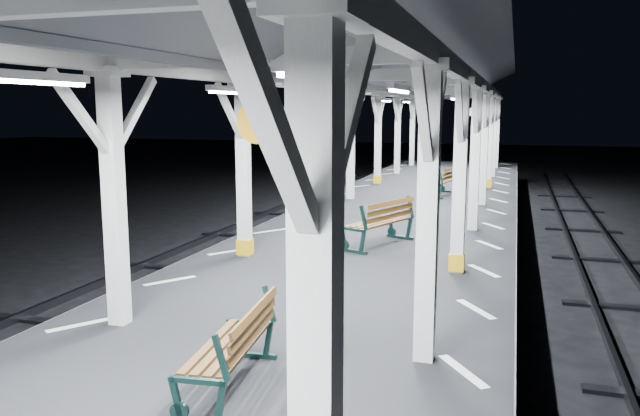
% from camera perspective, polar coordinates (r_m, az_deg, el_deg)
% --- Properties ---
extents(ground, '(120.00, 120.00, 0.00)m').
position_cam_1_polar(ground, '(9.96, -0.79, -13.39)').
color(ground, black).
rests_on(ground, ground).
extents(platform, '(6.00, 50.00, 1.00)m').
position_cam_1_polar(platform, '(9.78, -0.80, -10.68)').
color(platform, black).
rests_on(platform, ground).
extents(hazard_stripes_left, '(1.00, 48.00, 0.01)m').
position_cam_1_polar(hazard_stripes_left, '(10.62, -13.55, -6.49)').
color(hazard_stripes_left, silver).
rests_on(hazard_stripes_left, platform).
extents(hazard_stripes_right, '(1.00, 48.00, 0.01)m').
position_cam_1_polar(hazard_stripes_right, '(9.19, 14.05, -8.96)').
color(hazard_stripes_right, silver).
rests_on(hazard_stripes_right, platform).
extents(track_left, '(2.20, 60.00, 0.16)m').
position_cam_1_polar(track_left, '(12.35, -23.74, -9.28)').
color(track_left, '#2D2D33').
rests_on(track_left, ground).
extents(canopy, '(5.40, 49.00, 4.65)m').
position_cam_1_polar(canopy, '(9.22, -0.89, 13.80)').
color(canopy, silver).
rests_on(canopy, platform).
extents(bench_near, '(0.78, 1.67, 0.88)m').
position_cam_1_polar(bench_near, '(6.46, -7.61, -12.26)').
color(bench_near, '#132E2A').
rests_on(bench_near, platform).
extents(bench_mid, '(1.27, 1.92, 0.98)m').
position_cam_1_polar(bench_mid, '(12.84, 5.73, -1.21)').
color(bench_mid, '#132E2A').
rests_on(bench_mid, platform).
extents(bench_far, '(0.95, 1.83, 0.95)m').
position_cam_1_polar(bench_far, '(20.59, 11.31, 2.50)').
color(bench_far, '#132E2A').
rests_on(bench_far, platform).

